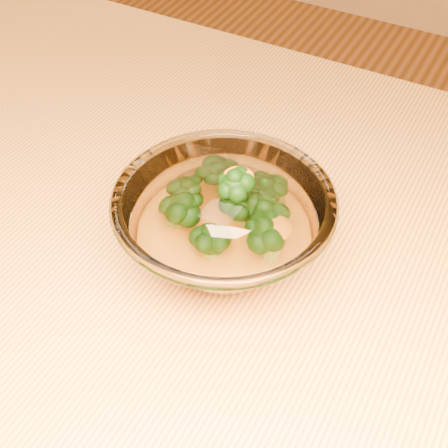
{
  "coord_description": "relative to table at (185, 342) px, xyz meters",
  "views": [
    {
      "loc": [
        0.2,
        -0.29,
        1.17
      ],
      "look_at": [
        0.02,
        0.04,
        0.8
      ],
      "focal_mm": 50.0,
      "sensor_mm": 36.0,
      "label": 1
    }
  ],
  "objects": [
    {
      "name": "broccoli_heap",
      "position": [
        0.03,
        0.05,
        0.15
      ],
      "size": [
        0.11,
        0.1,
        0.07
      ],
      "color": "black",
      "rests_on": "cheese_sauce"
    },
    {
      "name": "cheese_sauce",
      "position": [
        0.02,
        0.04,
        0.12
      ],
      "size": [
        0.11,
        0.11,
        0.03
      ],
      "primitive_type": "ellipsoid",
      "color": "orange",
      "rests_on": "glass_bowl"
    },
    {
      "name": "glass_bowl",
      "position": [
        0.02,
        0.04,
        0.14
      ],
      "size": [
        0.19,
        0.19,
        0.08
      ],
      "color": "white",
      "rests_on": "table"
    },
    {
      "name": "table",
      "position": [
        0.0,
        0.0,
        0.0
      ],
      "size": [
        1.2,
        0.8,
        0.75
      ],
      "color": "gold",
      "rests_on": "ground"
    }
  ]
}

